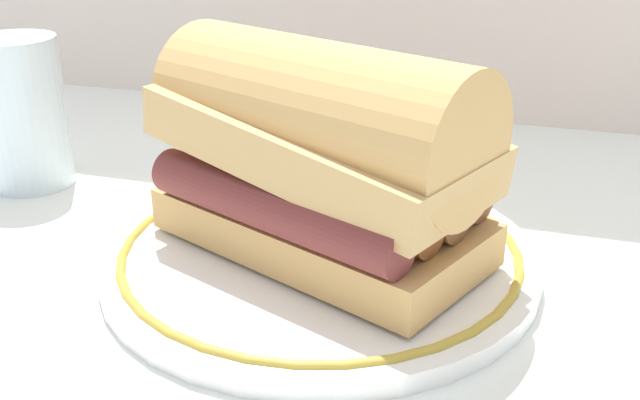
{
  "coord_description": "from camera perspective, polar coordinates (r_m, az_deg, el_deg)",
  "views": [
    {
      "loc": [
        0.1,
        -0.41,
        0.23
      ],
      "look_at": [
        -0.02,
        -0.01,
        0.04
      ],
      "focal_mm": 42.18,
      "sensor_mm": 36.0,
      "label": 1
    }
  ],
  "objects": [
    {
      "name": "ground_plane",
      "position": [
        0.48,
        2.09,
        -4.77
      ],
      "size": [
        1.5,
        1.5,
        0.0
      ],
      "primitive_type": "plane",
      "color": "white"
    },
    {
      "name": "sausage_sandwich",
      "position": [
        0.44,
        0.0,
        3.72
      ],
      "size": [
        0.22,
        0.17,
        0.13
      ],
      "rotation": [
        0.0,
        0.0,
        -0.41
      ],
      "color": "tan",
      "rests_on": "plate"
    },
    {
      "name": "drinking_glass",
      "position": [
        0.62,
        -21.46,
        5.45
      ],
      "size": [
        0.06,
        0.06,
        0.12
      ],
      "color": "silver",
      "rests_on": "ground_plane"
    },
    {
      "name": "plate",
      "position": [
        0.47,
        0.0,
        -4.14
      ],
      "size": [
        0.27,
        0.27,
        0.01
      ],
      "color": "white",
      "rests_on": "ground_plane"
    }
  ]
}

